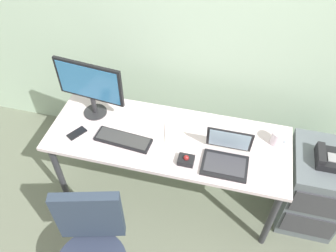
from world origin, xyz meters
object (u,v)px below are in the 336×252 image
Objects in this scene: coffee_mug at (278,138)px; laptop at (226,156)px; monitor_main at (90,85)px; cell_phone at (77,133)px; desk_phone at (328,158)px; file_cabinet at (312,187)px; trackball_mouse at (186,160)px; keyboard at (123,139)px; paper_notepad at (175,133)px.

laptop is at bearing -143.29° from coffee_mug.
monitor_main is 1.69× the size of laptop.
monitor_main is 3.70× the size of cell_phone.
laptop is at bearing -164.61° from desk_phone.
file_cabinet is 0.83m from laptop.
laptop reaches higher than trackball_mouse.
laptop is at bearing -0.54° from keyboard.
trackball_mouse is (-0.26, -0.07, -0.03)m from laptop.
cell_phone reaches higher than file_cabinet.
cell_phone is at bearing 175.58° from trackball_mouse.
paper_notepad reaches higher than file_cabinet.
trackball_mouse is (0.79, -0.31, -0.26)m from monitor_main.
trackball_mouse is 0.84m from cell_phone.
monitor_main reaches higher than file_cabinet.
laptop is (0.74, -0.01, 0.04)m from keyboard.
desk_phone is 1.81× the size of coffee_mug.
keyboard reaches higher than file_cabinet.
cell_phone is at bearing -169.69° from coffee_mug.
monitor_main reaches higher than cell_phone.
desk_phone is 0.38× the size of monitor_main.
desk_phone is 1.08m from paper_notepad.
keyboard is 2.02× the size of paper_notepad.
cell_phone is (-0.05, -0.24, -0.27)m from monitor_main.
trackball_mouse is at bearing 27.07° from cell_phone.
file_cabinet is 6.25× the size of trackball_mouse.
desk_phone is at bearing -1.43° from monitor_main.
cell_phone is (-1.79, -0.21, 0.37)m from file_cabinet.
paper_notepad is at bearing 45.65° from cell_phone.
file_cabinet is 3.31× the size of paper_notepad.
trackball_mouse is 0.77× the size of cell_phone.
paper_notepad is (-0.73, -0.08, -0.05)m from coffee_mug.
monitor_main reaches higher than coffee_mug.
coffee_mug reaches higher than keyboard.
monitor_main is (-1.73, 0.04, 0.27)m from desk_phone.
paper_notepad reaches higher than cell_phone.
coffee_mug is at bearing 36.71° from laptop.
file_cabinet is at bearing 16.48° from laptop.
keyboard is at bearing 34.26° from cell_phone.
desk_phone is at bearing 15.55° from trackball_mouse.
file_cabinet is 0.38m from desk_phone.
paper_notepad is (-1.08, -0.02, -0.00)m from desk_phone.
laptop reaches higher than keyboard.
monitor_main is 0.71m from paper_notepad.
coffee_mug is (1.08, 0.24, 0.04)m from keyboard.
paper_notepad is at bearing -5.53° from monitor_main.
paper_notepad is at bearing 24.76° from keyboard.
coffee_mug reaches higher than cell_phone.
trackball_mouse is 0.28m from paper_notepad.
paper_notepad is (-0.39, 0.17, -0.05)m from laptop.
laptop reaches higher than cell_phone.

